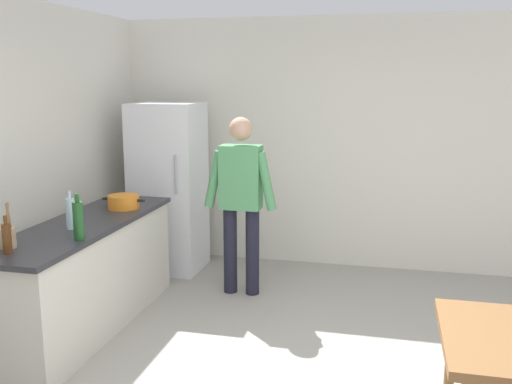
{
  "coord_description": "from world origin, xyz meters",
  "views": [
    {
      "loc": [
        0.4,
        -3.23,
        2.03
      ],
      "look_at": [
        -0.69,
        1.35,
        1.11
      ],
      "focal_mm": 40.0,
      "sensor_mm": 36.0,
      "label": 1
    }
  ],
  "objects_px": {
    "cooking_pot": "(124,202)",
    "utensil_jar": "(8,237)",
    "bottle_beer_brown": "(7,238)",
    "bottle_water_clear": "(70,213)",
    "person": "(241,194)",
    "refrigerator": "(169,187)",
    "bottle_wine_green": "(78,220)"
  },
  "relations": [
    {
      "from": "refrigerator",
      "to": "utensil_jar",
      "type": "relative_size",
      "value": 5.62
    },
    {
      "from": "refrigerator",
      "to": "cooking_pot",
      "type": "distance_m",
      "value": 1.05
    },
    {
      "from": "cooking_pot",
      "to": "bottle_wine_green",
      "type": "relative_size",
      "value": 1.18
    },
    {
      "from": "bottle_beer_brown",
      "to": "cooking_pot",
      "type": "bearing_deg",
      "value": 84.64
    },
    {
      "from": "person",
      "to": "bottle_beer_brown",
      "type": "height_order",
      "value": "person"
    },
    {
      "from": "cooking_pot",
      "to": "bottle_beer_brown",
      "type": "distance_m",
      "value": 1.44
    },
    {
      "from": "utensil_jar",
      "to": "bottle_wine_green",
      "type": "bearing_deg",
      "value": 38.26
    },
    {
      "from": "cooking_pot",
      "to": "bottle_beer_brown",
      "type": "height_order",
      "value": "bottle_beer_brown"
    },
    {
      "from": "refrigerator",
      "to": "bottle_wine_green",
      "type": "xyz_separation_m",
      "value": [
        0.15,
        -2.07,
        0.15
      ]
    },
    {
      "from": "person",
      "to": "bottle_beer_brown",
      "type": "xyz_separation_m",
      "value": [
        -1.09,
        -1.92,
        0.03
      ]
    },
    {
      "from": "refrigerator",
      "to": "bottle_beer_brown",
      "type": "height_order",
      "value": "refrigerator"
    },
    {
      "from": "bottle_wine_green",
      "to": "bottle_beer_brown",
      "type": "height_order",
      "value": "bottle_wine_green"
    },
    {
      "from": "utensil_jar",
      "to": "bottle_water_clear",
      "type": "distance_m",
      "value": 0.58
    },
    {
      "from": "person",
      "to": "cooking_pot",
      "type": "xyz_separation_m",
      "value": [
        -0.96,
        -0.49,
        -0.02
      ]
    },
    {
      "from": "utensil_jar",
      "to": "bottle_beer_brown",
      "type": "relative_size",
      "value": 1.23
    },
    {
      "from": "bottle_wine_green",
      "to": "bottle_beer_brown",
      "type": "relative_size",
      "value": 1.31
    },
    {
      "from": "refrigerator",
      "to": "bottle_beer_brown",
      "type": "distance_m",
      "value": 2.48
    },
    {
      "from": "cooking_pot",
      "to": "bottle_water_clear",
      "type": "distance_m",
      "value": 0.76
    },
    {
      "from": "person",
      "to": "bottle_wine_green",
      "type": "bearing_deg",
      "value": -117.94
    },
    {
      "from": "cooking_pot",
      "to": "utensil_jar",
      "type": "distance_m",
      "value": 1.33
    },
    {
      "from": "utensil_jar",
      "to": "bottle_beer_brown",
      "type": "bearing_deg",
      "value": -54.79
    },
    {
      "from": "person",
      "to": "utensil_jar",
      "type": "relative_size",
      "value": 5.31
    },
    {
      "from": "bottle_beer_brown",
      "to": "bottle_water_clear",
      "type": "relative_size",
      "value": 0.87
    },
    {
      "from": "person",
      "to": "bottle_wine_green",
      "type": "xyz_separation_m",
      "value": [
        -0.8,
        -1.52,
        0.07
      ]
    },
    {
      "from": "refrigerator",
      "to": "bottle_water_clear",
      "type": "height_order",
      "value": "refrigerator"
    },
    {
      "from": "cooking_pot",
      "to": "bottle_water_clear",
      "type": "height_order",
      "value": "bottle_water_clear"
    },
    {
      "from": "cooking_pot",
      "to": "bottle_beer_brown",
      "type": "xyz_separation_m",
      "value": [
        -0.13,
        -1.43,
        0.05
      ]
    },
    {
      "from": "utensil_jar",
      "to": "person",
      "type": "bearing_deg",
      "value": 57.0
    },
    {
      "from": "bottle_wine_green",
      "to": "bottle_water_clear",
      "type": "relative_size",
      "value": 1.13
    },
    {
      "from": "utensil_jar",
      "to": "bottle_water_clear",
      "type": "xyz_separation_m",
      "value": [
        0.14,
        0.56,
        0.05
      ]
    },
    {
      "from": "bottle_wine_green",
      "to": "bottle_beer_brown",
      "type": "distance_m",
      "value": 0.5
    },
    {
      "from": "person",
      "to": "utensil_jar",
      "type": "bearing_deg",
      "value": -123.0
    }
  ]
}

